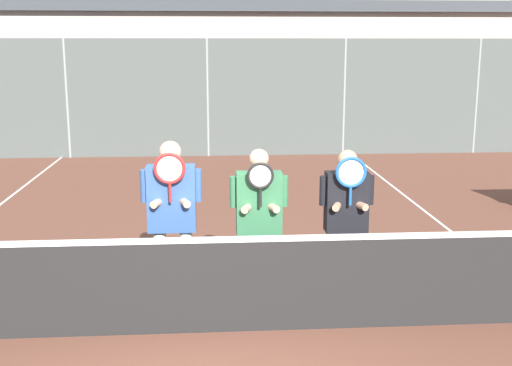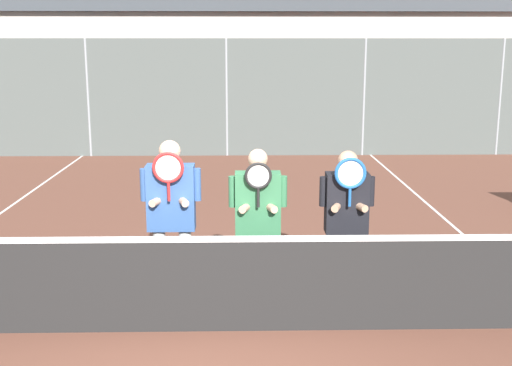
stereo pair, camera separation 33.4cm
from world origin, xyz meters
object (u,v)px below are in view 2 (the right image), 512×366
(player_leftmost, at_px, (171,209))
(player_center_left, at_px, (258,217))
(car_center, at_px, (376,110))
(player_center_right, at_px, (346,214))
(car_far_left, at_px, (21,110))
(car_left_of_center, at_px, (202,110))

(player_leftmost, distance_m, player_center_left, 0.90)
(car_center, bearing_deg, player_center_right, -103.12)
(player_center_right, bearing_deg, car_far_left, 121.70)
(car_left_of_center, distance_m, car_center, 4.99)
(car_far_left, distance_m, car_left_of_center, 5.21)
(player_center_left, xyz_separation_m, player_center_right, (0.94, 0.10, -0.01))
(player_leftmost, relative_size, player_center_right, 1.07)
(car_left_of_center, bearing_deg, player_leftmost, -88.05)
(player_center_left, height_order, car_left_of_center, car_left_of_center)
(player_leftmost, xyz_separation_m, car_far_left, (-5.62, 12.12, -0.17))
(player_center_left, height_order, car_far_left, car_far_left)
(player_leftmost, bearing_deg, player_center_left, -3.67)
(player_center_left, bearing_deg, player_leftmost, 176.33)
(player_center_right, bearing_deg, player_center_left, -173.67)
(player_leftmost, xyz_separation_m, car_left_of_center, (-0.41, 12.07, -0.18))
(player_leftmost, xyz_separation_m, player_center_right, (1.84, 0.05, -0.08))
(player_center_left, bearing_deg, car_far_left, 118.16)
(player_center_left, xyz_separation_m, car_left_of_center, (-1.31, 12.12, -0.11))
(car_far_left, xyz_separation_m, car_left_of_center, (5.21, -0.05, -0.01))
(player_center_right, bearing_deg, car_left_of_center, 100.60)
(player_leftmost, height_order, car_center, player_leftmost)
(player_leftmost, distance_m, car_left_of_center, 12.07)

